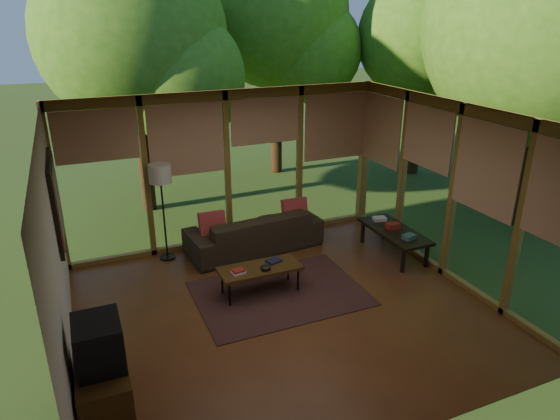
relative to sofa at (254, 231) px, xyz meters
name	(u,v)px	position (x,y,z in m)	size (l,w,h in m)	color
floor	(285,310)	(-0.29, -2.00, -0.34)	(5.50, 5.50, 0.00)	brown
ceiling	(286,118)	(-0.29, -2.00, 2.36)	(5.50, 5.50, 0.00)	white
wall_left	(56,259)	(-3.04, -2.00, 1.01)	(0.04, 5.00, 2.70)	beige
wall_front	(401,324)	(-0.29, -4.50, 1.01)	(5.50, 0.04, 2.70)	beige
window_wall_back	(227,169)	(-0.29, 0.50, 1.01)	(5.50, 0.12, 2.70)	olive
window_wall_right	(453,193)	(2.46, -2.00, 1.01)	(0.12, 5.00, 2.70)	olive
exterior_lawn	(408,137)	(7.71, 6.00, -0.35)	(40.00, 40.00, 0.00)	#32531F
tree_nw	(132,36)	(-1.36, 2.76, 3.12)	(3.59, 3.59, 5.27)	#312011
tree_ne	(275,14)	(2.15, 4.21, 3.51)	(3.49, 3.49, 5.61)	#312011
tree_se	(549,23)	(5.10, -0.91, 3.37)	(4.27, 4.27, 5.85)	#312011
tree_far	(420,37)	(5.20, 2.65, 2.99)	(2.93, 2.93, 4.81)	#312011
rug	(280,293)	(-0.18, -1.56, -0.33)	(2.43, 1.72, 0.01)	brown
sofa	(254,231)	(0.00, 0.00, 0.00)	(2.32, 0.91, 0.68)	#322719
pillow_left	(212,225)	(-0.75, -0.05, 0.26)	(0.43, 0.14, 0.43)	maroon
pillow_right	(295,212)	(0.75, -0.05, 0.26)	(0.44, 0.15, 0.44)	maroon
ct_book_lower	(238,272)	(-0.78, -1.48, 0.10)	(0.19, 0.14, 0.03)	beige
ct_book_upper	(238,270)	(-0.78, -1.48, 0.13)	(0.17, 0.13, 0.03)	maroon
ct_book_side	(274,261)	(-0.18, -1.35, 0.10)	(0.21, 0.16, 0.03)	#161B31
ct_bowl	(266,267)	(-0.38, -1.53, 0.12)	(0.16, 0.16, 0.07)	black
media_cabinet	(104,389)	(-2.76, -3.02, -0.04)	(0.50, 1.00, 0.60)	#4B3014
television	(99,343)	(-2.74, -3.02, 0.51)	(0.45, 0.55, 0.50)	black
console_book_a	(409,237)	(2.11, -1.53, 0.15)	(0.21, 0.15, 0.08)	#365E57
console_book_b	(393,226)	(2.11, -1.08, 0.17)	(0.22, 0.16, 0.10)	maroon
console_book_c	(380,219)	(2.11, -0.68, 0.15)	(0.22, 0.16, 0.06)	beige
floor_lamp	(160,179)	(-1.48, 0.24, 1.07)	(0.36, 0.36, 1.65)	black
coffee_table	(260,269)	(-0.43, -1.43, 0.05)	(1.20, 0.50, 0.43)	#4B3014
side_console	(394,232)	(2.11, -1.13, 0.07)	(0.60, 1.40, 0.46)	black
wall_painting	(56,201)	(-3.00, -0.60, 1.21)	(0.06, 1.35, 1.15)	black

